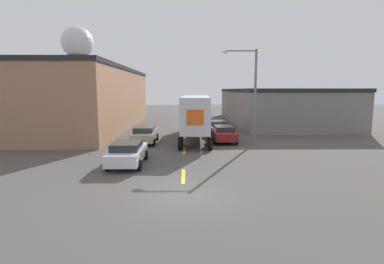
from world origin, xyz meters
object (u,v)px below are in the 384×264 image
Objects in this scene: parked_car_right_far at (219,127)px; semi_truck at (196,113)px; parked_car_left_near at (127,153)px; parked_car_right_mid at (224,133)px; water_tower at (77,43)px; parked_car_left_far at (145,134)px; street_lamp at (251,89)px.

semi_truck is at bearing -133.73° from parked_car_right_far.
semi_truck reaches higher than parked_car_left_near.
water_tower is at bearing 125.90° from parked_car_right_mid.
parked_car_right_mid and parked_car_left_near have the same top height.
water_tower is at bearing 117.07° from parked_car_left_far.
water_tower reaches higher than parked_car_left_far.
street_lamp is at bearing -33.38° from semi_truck.
parked_car_right_far and parked_car_left_near have the same top height.
semi_truck is 6.01m from street_lamp.
parked_car_right_far is (7.04, 4.95, 0.00)m from parked_car_left_far.
parked_car_right_mid is 1.00× the size of parked_car_left_far.
parked_car_right_mid and parked_car_right_far have the same top height.
parked_car_right_mid is 4.43m from parked_car_right_far.
parked_car_right_far is 0.27× the size of water_tower.
street_lamp is at bearing 37.07° from parked_car_left_near.
water_tower is 45.58m from street_lamp.
water_tower is at bearing 126.99° from street_lamp.
water_tower is (-24.83, 29.88, 12.87)m from parked_car_right_far.
semi_truck is at bearing 143.40° from parked_car_right_mid.
semi_truck is 11.20m from parked_car_left_near.
parked_car_right_mid is at bearing 49.56° from parked_car_left_near.
semi_truck is 2.90× the size of parked_car_right_mid.
street_lamp is (9.09, 6.87, 3.91)m from parked_car_left_near.
parked_car_right_far is at bearing 60.99° from parked_car_left_near.
parked_car_left_far is 41.17m from water_tower.
semi_truck is 2.90× the size of parked_car_right_far.
parked_car_right_far is at bearing 109.44° from street_lamp.
semi_truck is at bearing 144.53° from street_lamp.
parked_car_left_far is 1.00× the size of parked_car_left_near.
parked_car_left_near is at bearing -142.93° from street_lamp.
water_tower is at bearing 129.73° from parked_car_right_far.
semi_truck is 5.39m from parked_car_left_far.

